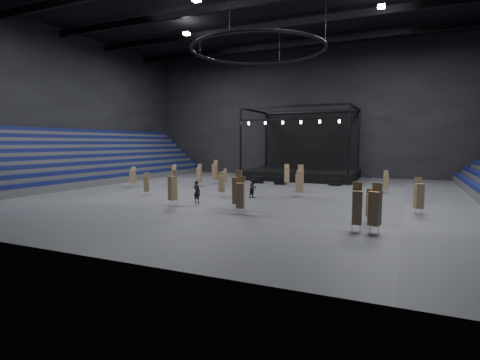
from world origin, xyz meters
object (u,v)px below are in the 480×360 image
at_px(chair_stack_6, 215,171).
at_px(chair_stack_12, 287,174).
at_px(chair_stack_9, 386,181).
at_px(chair_stack_16, 199,175).
at_px(chair_stack_3, 375,207).
at_px(chair_stack_5, 133,176).
at_px(chair_stack_11, 146,183).
at_px(flight_case_right, 335,182).
at_px(crew_member, 253,188).
at_px(chair_stack_13, 173,187).
at_px(chair_stack_7, 237,190).
at_px(chair_stack_15, 222,183).
at_px(chair_stack_17, 357,207).
at_px(chair_stack_4, 300,181).
at_px(stage, 303,167).
at_px(flight_case_left, 258,180).
at_px(chair_stack_0, 174,172).
at_px(chair_stack_14, 241,195).
at_px(flight_case_mid, 280,181).
at_px(chair_stack_2, 224,176).
at_px(chair_stack_10, 419,195).
at_px(chair_stack_8, 298,181).
at_px(man_center, 197,192).
at_px(chair_stack_1, 371,205).

xyz_separation_m(chair_stack_6, chair_stack_12, (8.39, 0.87, -0.12)).
distance_m(chair_stack_9, chair_stack_16, 18.96).
bearing_deg(chair_stack_3, chair_stack_6, 153.02).
distance_m(chair_stack_5, chair_stack_11, 6.98).
relative_size(flight_case_right, crew_member, 0.77).
xyz_separation_m(chair_stack_11, chair_stack_13, (5.38, -3.75, 0.30)).
xyz_separation_m(chair_stack_7, chair_stack_15, (-4.08, 5.65, -0.29)).
xyz_separation_m(chair_stack_15, chair_stack_17, (12.50, -8.92, 0.21)).
bearing_deg(chair_stack_4, chair_stack_15, -162.81).
relative_size(chair_stack_4, chair_stack_6, 1.04).
bearing_deg(stage, flight_case_left, -112.32).
xyz_separation_m(chair_stack_0, chair_stack_15, (11.39, -9.47, 0.05)).
bearing_deg(chair_stack_4, chair_stack_9, 38.71).
height_order(chair_stack_4, chair_stack_13, chair_stack_4).
relative_size(chair_stack_4, chair_stack_14, 1.13).
xyz_separation_m(flight_case_mid, chair_stack_15, (-1.82, -10.99, 0.72)).
bearing_deg(chair_stack_11, flight_case_mid, 32.88).
distance_m(chair_stack_2, chair_stack_10, 21.62).
bearing_deg(chair_stack_9, crew_member, -154.19).
xyz_separation_m(chair_stack_8, chair_stack_9, (7.70, 2.45, 0.05)).
distance_m(stage, chair_stack_0, 16.76).
distance_m(flight_case_mid, chair_stack_17, 22.61).
xyz_separation_m(flight_case_right, chair_stack_7, (-3.57, -18.09, 1.01)).
relative_size(flight_case_left, crew_member, 0.74).
bearing_deg(chair_stack_10, chair_stack_13, 170.15).
bearing_deg(chair_stack_3, chair_stack_8, 135.42).
bearing_deg(chair_stack_17, chair_stack_5, 145.71).
relative_size(flight_case_right, chair_stack_2, 0.68).
bearing_deg(chair_stack_10, stage, 99.72).
bearing_deg(flight_case_left, flight_case_mid, -8.19).
bearing_deg(chair_stack_8, chair_stack_13, -108.13).
bearing_deg(chair_stack_4, chair_stack_6, 147.80).
height_order(chair_stack_2, man_center, chair_stack_2).
distance_m(flight_case_left, chair_stack_4, 11.82).
bearing_deg(man_center, chair_stack_5, -19.60).
distance_m(chair_stack_3, chair_stack_15, 16.09).
bearing_deg(stage, chair_stack_15, -96.44).
bearing_deg(chair_stack_1, chair_stack_7, 151.11).
xyz_separation_m(stage, chair_stack_3, (11.21, -28.22, -0.08)).
bearing_deg(chair_stack_7, chair_stack_4, 76.13).
relative_size(chair_stack_11, man_center, 1.18).
xyz_separation_m(chair_stack_15, crew_member, (2.87, 0.29, -0.32)).
height_order(chair_stack_0, chair_stack_10, chair_stack_10).
bearing_deg(chair_stack_10, chair_stack_7, 174.39).
xyz_separation_m(chair_stack_11, man_center, (6.30, -1.79, -0.20)).
relative_size(chair_stack_1, chair_stack_7, 0.73).
distance_m(chair_stack_7, man_center, 4.65).
relative_size(chair_stack_3, chair_stack_7, 0.95).
bearing_deg(flight_case_left, stage, 67.68).
bearing_deg(crew_member, chair_stack_17, -115.39).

